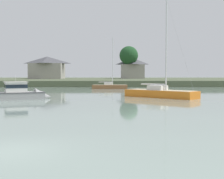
% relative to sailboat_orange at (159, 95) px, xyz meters
% --- Properties ---
extents(ground_plane, '(543.31, 543.31, 0.00)m').
position_rel_sailboat_orange_xyz_m(ground_plane, '(-10.43, -29.82, -0.28)').
color(ground_plane, gray).
extents(far_shore_bank, '(244.49, 53.32, 1.39)m').
position_rel_sailboat_orange_xyz_m(far_shore_bank, '(-10.43, 57.60, 0.41)').
color(far_shore_bank, '#4C563D').
rests_on(far_shore_bank, ground).
extents(sailboat_orange, '(9.22, 8.62, 13.20)m').
position_rel_sailboat_orange_xyz_m(sailboat_orange, '(0.00, 0.00, 0.00)').
color(sailboat_orange, orange).
rests_on(sailboat_orange, ground).
extents(cruiser_grey, '(8.54, 5.54, 3.86)m').
position_rel_sailboat_orange_xyz_m(cruiser_grey, '(-17.43, -2.95, 0.19)').
color(cruiser_grey, gray).
rests_on(cruiser_grey, ground).
extents(sailboat_wood, '(7.09, 2.06, 10.89)m').
position_rel_sailboat_orange_xyz_m(sailboat_wood, '(-6.79, 23.39, -0.05)').
color(sailboat_wood, brown).
rests_on(sailboat_wood, ground).
extents(shore_tree_center, '(5.76, 5.76, 10.06)m').
position_rel_sailboat_orange_xyz_m(shore_tree_center, '(-1.14, 59.82, 8.26)').
color(shore_tree_center, brown).
rests_on(shore_tree_center, far_shore_bank).
extents(cottage_eastern, '(10.49, 10.08, 6.80)m').
position_rel_sailboat_orange_xyz_m(cottage_eastern, '(-26.25, 58.89, 4.63)').
color(cottage_eastern, '#9E998E').
rests_on(cottage_eastern, far_shore_bank).
extents(cottage_behind_trees, '(7.70, 8.21, 6.57)m').
position_rel_sailboat_orange_xyz_m(cottage_behind_trees, '(0.16, 62.77, 4.51)').
color(cottage_behind_trees, '#9E998E').
rests_on(cottage_behind_trees, far_shore_bank).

